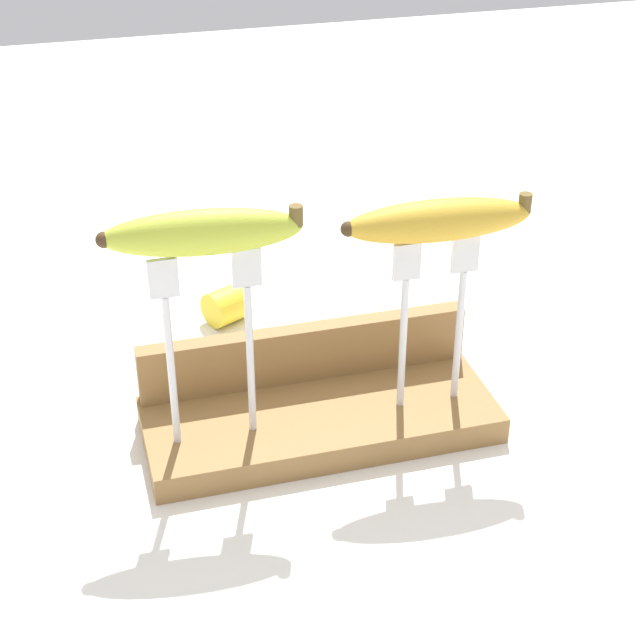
{
  "coord_description": "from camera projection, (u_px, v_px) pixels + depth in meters",
  "views": [
    {
      "loc": [
        -0.22,
        -0.78,
        0.61
      ],
      "look_at": [
        0.0,
        0.0,
        0.13
      ],
      "focal_mm": 57.01,
      "sensor_mm": 36.0,
      "label": 1
    }
  ],
  "objects": [
    {
      "name": "banana_chunk_near",
      "position": [
        227.0,
        305.0,
        1.17
      ],
      "size": [
        0.06,
        0.06,
        0.04
      ],
      "color": "yellow",
      "rests_on": "ground"
    },
    {
      "name": "wooden_board",
      "position": [
        320.0,
        420.0,
        1.0
      ],
      "size": [
        0.34,
        0.14,
        0.03
      ],
      "primitive_type": "cube",
      "color": "olive",
      "rests_on": "ground"
    },
    {
      "name": "ground_plane",
      "position": [
        320.0,
        431.0,
        1.0
      ],
      "size": [
        3.0,
        3.0,
        0.0
      ],
      "primitive_type": "plane",
      "color": "white"
    },
    {
      "name": "banana_raised_right",
      "position": [
        439.0,
        220.0,
        0.9
      ],
      "size": [
        0.18,
        0.05,
        0.04
      ],
      "color": "gold",
      "rests_on": "fork_stand_right"
    },
    {
      "name": "banana_raised_left",
      "position": [
        202.0,
        232.0,
        0.84
      ],
      "size": [
        0.17,
        0.05,
        0.04
      ],
      "color": "#B2C138",
      "rests_on": "fork_stand_left"
    },
    {
      "name": "fork_stand_right",
      "position": [
        433.0,
        307.0,
        0.95
      ],
      "size": [
        0.08,
        0.01,
        0.18
      ],
      "color": "silver",
      "rests_on": "wooden_board"
    },
    {
      "name": "board_backstop",
      "position": [
        305.0,
        352.0,
        1.02
      ],
      "size": [
        0.34,
        0.02,
        0.06
      ],
      "primitive_type": "cube",
      "color": "olive",
      "rests_on": "wooden_board"
    },
    {
      "name": "fork_stand_left",
      "position": [
        209.0,
        331.0,
        0.89
      ],
      "size": [
        0.1,
        0.01,
        0.19
      ],
      "color": "silver",
      "rests_on": "wooden_board"
    }
  ]
}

